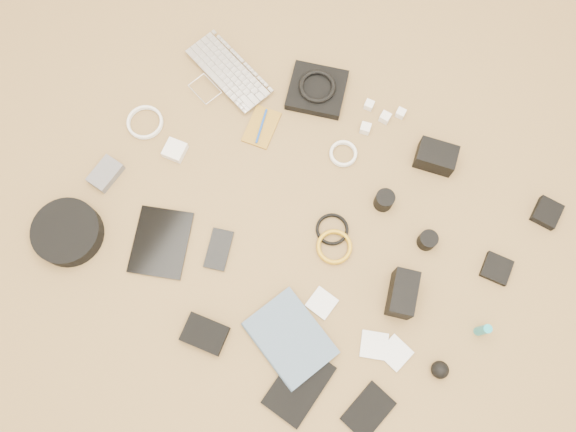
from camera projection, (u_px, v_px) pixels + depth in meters
The scene contains 33 objects.
laptop at pixel (219, 80), 1.95m from camera, with size 0.33×0.23×0.03m, color silver.
headphone_pouch at pixel (317, 90), 1.93m from camera, with size 0.19×0.18×0.03m, color black.
headphones at pixel (317, 86), 1.91m from camera, with size 0.13×0.13×0.02m, color black.
charger_a at pixel (369, 105), 1.92m from camera, with size 0.03×0.03×0.03m, color white.
charger_b at pixel (385, 117), 1.91m from camera, with size 0.03×0.03×0.03m, color white.
charger_c at pixel (401, 113), 1.91m from camera, with size 0.03×0.03×0.03m, color white.
charger_d at pixel (365, 128), 1.89m from camera, with size 0.03×0.03×0.03m, color white.
dslr_camera at pixel (436, 157), 1.84m from camera, with size 0.13×0.09×0.07m, color black.
lens_pouch at pixel (547, 213), 1.81m from camera, with size 0.08×0.09×0.03m, color black.
notebook_olive at pixel (262, 127), 1.91m from camera, with size 0.09×0.14×0.01m, color olive.
pen_blue at pixel (261, 126), 1.90m from camera, with size 0.01×0.01×0.13m, color #1440A7.
cable_white_a at pixel (343, 154), 1.88m from camera, with size 0.09×0.09×0.01m, color white.
lens_a at pixel (384, 200), 1.80m from camera, with size 0.06×0.06×0.07m, color black.
lens_b at pixel (427, 240), 1.77m from camera, with size 0.06×0.06×0.05m, color black.
card_reader at pixel (497, 269), 1.76m from camera, with size 0.08×0.08×0.02m, color black.
power_brick at pixel (175, 150), 1.87m from camera, with size 0.07×0.07×0.03m, color white.
cable_white_b at pixel (145, 123), 1.91m from camera, with size 0.12×0.12×0.01m, color white.
cable_black at pixel (332, 230), 1.80m from camera, with size 0.11×0.11×0.01m, color black.
cable_yellow at pixel (334, 247), 1.79m from camera, with size 0.11×0.11×0.01m, color #C39017.
flash at pixel (402, 294), 1.70m from camera, with size 0.07×0.14×0.10m, color black.
lens_cleaner at pixel (483, 330), 1.67m from camera, with size 0.03×0.03×0.09m, color teal.
battery_charger at pixel (106, 174), 1.85m from camera, with size 0.07×0.11×0.03m, color #59585D.
tablet at pixel (161, 242), 1.79m from camera, with size 0.17×0.22×0.01m, color black.
phone at pixel (219, 249), 1.79m from camera, with size 0.07×0.13×0.01m, color black.
filter_case_left at pixel (322, 303), 1.74m from camera, with size 0.08×0.08×0.01m, color silver.
filter_case_mid at pixel (374, 345), 1.70m from camera, with size 0.08×0.08×0.01m, color silver.
filter_case_right at pixel (395, 353), 1.69m from camera, with size 0.08×0.08×0.01m, color silver.
air_blower at pixel (440, 370), 1.66m from camera, with size 0.05×0.05×0.05m, color black.
headphone_case at pixel (68, 232), 1.78m from camera, with size 0.22×0.22×0.06m, color black.
drive_case at pixel (205, 334), 1.70m from camera, with size 0.13×0.09×0.03m, color black.
paperback at pixel (266, 358), 1.68m from camera, with size 0.19×0.25×0.02m, color #455C76.
notebook_black_a at pixel (299, 385), 1.67m from camera, with size 0.13×0.21×0.02m, color black.
notebook_black_b at pixel (368, 411), 1.65m from camera, with size 0.10×0.15×0.01m, color black.
Camera 1 is at (0.25, -0.43, 1.75)m, focal length 35.00 mm.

